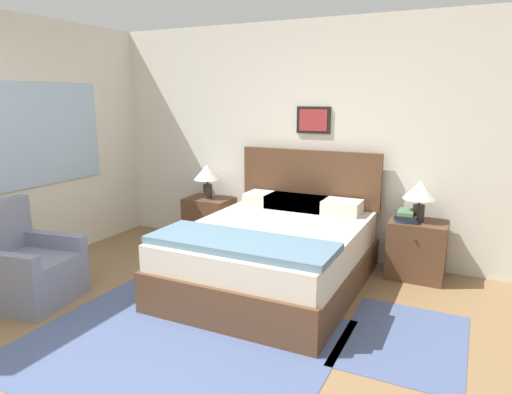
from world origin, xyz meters
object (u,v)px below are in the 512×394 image
at_px(nightstand_by_door, 417,249).
at_px(table_lamp_near_window, 207,174).
at_px(bed, 274,251).
at_px(table_lamp_by_door, 420,192).
at_px(nightstand_near_window, 210,221).
at_px(armchair, 25,269).

distance_m(nightstand_by_door, table_lamp_near_window, 2.51).
bearing_deg(bed, table_lamp_by_door, 33.17).
xyz_separation_m(nightstand_near_window, table_lamp_near_window, (-0.02, 0.00, 0.59)).
height_order(nightstand_by_door, table_lamp_near_window, table_lamp_near_window).
xyz_separation_m(nightstand_near_window, nightstand_by_door, (2.42, 0.00, 0.00)).
relative_size(nightstand_near_window, table_lamp_by_door, 1.43).
bearing_deg(table_lamp_near_window, nightstand_by_door, -0.04).
bearing_deg(table_lamp_by_door, bed, -146.83).
xyz_separation_m(armchair, table_lamp_near_window, (0.61, 2.08, 0.59)).
relative_size(nightstand_near_window, table_lamp_near_window, 1.43).
distance_m(armchair, nightstand_by_door, 3.69).
height_order(armchair, nightstand_near_window, armchair).
xyz_separation_m(armchair, nightstand_near_window, (0.63, 2.08, 0.00)).
distance_m(nightstand_near_window, nightstand_by_door, 2.42).
distance_m(nightstand_near_window, table_lamp_by_door, 2.48).
bearing_deg(table_lamp_near_window, nightstand_near_window, -6.33).
xyz_separation_m(table_lamp_near_window, table_lamp_by_door, (2.43, 0.00, 0.00)).
xyz_separation_m(nightstand_by_door, table_lamp_by_door, (-0.01, 0.00, 0.59)).
bearing_deg(bed, nightstand_near_window, 147.06).
distance_m(armchair, nightstand_near_window, 2.17).
xyz_separation_m(bed, armchair, (-1.84, -1.30, -0.04)).
bearing_deg(armchair, nightstand_near_window, 154.28).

